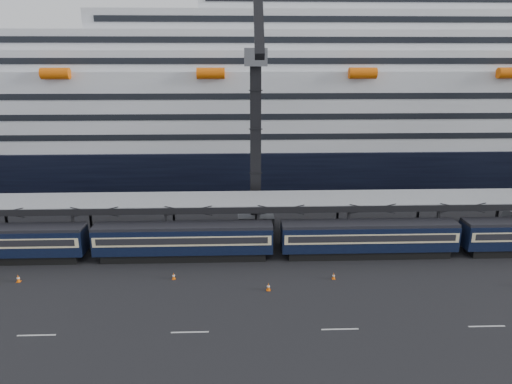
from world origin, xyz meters
TOP-DOWN VIEW (x-y plane):
  - ground at (0.00, 0.00)m, footprint 260.00×260.00m
  - train at (-4.65, 10.00)m, footprint 133.05×3.00m
  - canopy at (0.00, 14.00)m, footprint 130.00×6.25m
  - cruise_ship at (-1.08, 45.99)m, footprint 214.09×28.84m
  - crane_dark_near at (-20.00, 18.59)m, footprint 4.50×17.75m
  - traffic_cone_a at (-43.54, 5.12)m, footprint 0.38×0.38m
  - traffic_cone_b at (-28.53, 5.18)m, footprint 0.35×0.35m
  - traffic_cone_c at (-19.36, 2.60)m, footprint 0.39×0.39m
  - traffic_cone_d at (-12.79, 4.66)m, footprint 0.33×0.33m

SIDE VIEW (x-z plane):
  - ground at x=0.00m, z-range 0.00..0.00m
  - traffic_cone_d at x=-12.79m, z-range 0.00..0.66m
  - traffic_cone_b at x=-28.53m, z-range 0.00..0.69m
  - traffic_cone_a at x=-43.54m, z-range 0.00..0.76m
  - traffic_cone_c at x=-19.36m, z-range 0.00..0.77m
  - train at x=-4.65m, z-range 0.18..4.23m
  - canopy at x=0.00m, z-range 2.49..8.01m
  - crane_dark_near at x=-20.00m, z-range -5.61..29.47m
  - cruise_ship at x=-1.08m, z-range -4.66..29.34m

